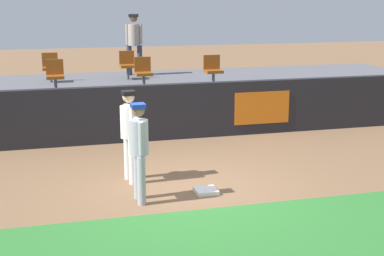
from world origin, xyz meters
name	(u,v)px	position (x,y,z in m)	size (l,w,h in m)	color
ground_plane	(189,191)	(0.00, 0.00, 0.00)	(60.00, 60.00, 0.00)	brown
grass_foreground_strip	(228,244)	(0.00, -2.32, 0.00)	(18.00, 2.80, 0.01)	#2D722D
first_base	(206,191)	(0.28, -0.16, 0.04)	(0.40, 0.40, 0.08)	white
player_fielder_home	(129,130)	(-0.95, 0.87, 1.04)	(0.38, 0.57, 1.79)	white
player_runner_visitor	(139,146)	(-0.96, -0.27, 1.02)	(0.35, 0.49, 1.76)	#9EA3AD
field_wall	(150,113)	(0.01, 3.88, 0.70)	(18.00, 0.26, 1.40)	black
bleacher_platform	(134,101)	(0.00, 6.45, 0.54)	(18.00, 4.80, 1.09)	#59595E
seat_front_right	(213,68)	(2.06, 5.32, 1.56)	(0.48, 0.44, 0.84)	#4C4C51
seat_front_left	(55,74)	(-2.22, 5.32, 1.56)	(0.45, 0.44, 0.84)	#4C4C51
seat_back_left	(50,66)	(-2.31, 7.12, 1.56)	(0.45, 0.44, 0.84)	#4C4C51
seat_back_center	(127,63)	(-0.07, 7.12, 1.56)	(0.45, 0.44, 0.84)	#4C4C51
seat_front_center	(143,71)	(0.10, 5.32, 1.56)	(0.45, 0.44, 0.84)	#4C4C51
spectator_hooded	(134,40)	(0.27, 7.91, 2.19)	(0.50, 0.47, 1.90)	#33384C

